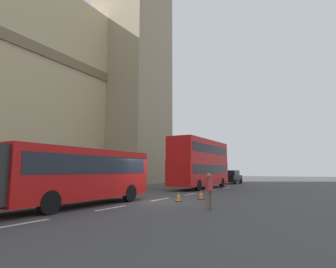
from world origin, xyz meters
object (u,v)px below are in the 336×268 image
Objects in this scene: double_decker_bus at (201,162)px; pedestrian_near_cones at (209,190)px; traffic_cone_west at (178,197)px; traffic_cone_middle at (201,195)px; sedan_lead at (232,177)px.

double_decker_bus reaches higher than pedestrian_near_cones.
double_decker_bus is 12.55m from traffic_cone_west.
double_decker_bus is 11.06m from traffic_cone_middle.
sedan_lead is 22.13m from traffic_cone_middle.
pedestrian_near_cones is (-4.31, -2.23, 0.63)m from traffic_cone_middle.
double_decker_bus is at bearing -178.80° from sedan_lead.
double_decker_bus reaches higher than traffic_cone_west.
double_decker_bus is 6.11× the size of pedestrian_near_cones.
traffic_cone_west is (-11.81, -3.52, -2.43)m from double_decker_bus.
traffic_cone_west and traffic_cone_middle have the same top height.
traffic_cone_west is at bearing -170.92° from sedan_lead.
traffic_cone_middle is (1.85, -0.65, 0.00)m from traffic_cone_west.
traffic_cone_middle is at bearing -19.24° from traffic_cone_west.
double_decker_bus is 15.73m from pedestrian_near_cones.
traffic_cone_west is at bearing 160.76° from traffic_cone_middle.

